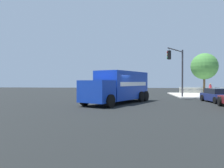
% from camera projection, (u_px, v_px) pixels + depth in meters
% --- Properties ---
extents(ground_plane, '(100.00, 100.00, 0.00)m').
position_uv_depth(ground_plane, '(117.00, 104.00, 18.53)').
color(ground_plane, black).
extents(sidewalk_corner_near, '(10.73, 10.73, 0.14)m').
position_uv_depth(sidewalk_corner_near, '(213.00, 95.00, 29.21)').
color(sidewalk_corner_near, beige).
rests_on(sidewalk_corner_near, ground).
extents(delivery_truck, '(5.83, 8.40, 2.89)m').
position_uv_depth(delivery_truck, '(119.00, 87.00, 19.27)').
color(delivery_truck, '#1438AD').
rests_on(delivery_truck, ground).
extents(traffic_light_primary, '(2.38, 3.53, 5.66)m').
position_uv_depth(traffic_light_primary, '(178.00, 65.00, 24.57)').
color(traffic_light_primary, '#38383D').
rests_on(traffic_light_primary, sidewalk_corner_near).
extents(sedan_navy, '(2.34, 4.44, 1.31)m').
position_uv_depth(sedan_navy, '(218.00, 96.00, 19.88)').
color(sedan_navy, navy).
rests_on(sedan_navy, ground).
extents(pedestrian_near_corner, '(0.24, 0.53, 1.60)m').
position_uv_depth(pedestrian_near_corner, '(210.00, 89.00, 26.59)').
color(pedestrian_near_corner, black).
rests_on(pedestrian_near_corner, sidewalk_corner_near).
extents(picket_fence_run, '(6.94, 0.05, 0.95)m').
position_uv_depth(picket_fence_run, '(201.00, 90.00, 34.29)').
color(picket_fence_run, silver).
rests_on(picket_fence_run, sidewalk_corner_near).
extents(shade_tree_near, '(4.03, 4.03, 6.21)m').
position_uv_depth(shade_tree_near, '(204.00, 66.00, 32.60)').
color(shade_tree_near, brown).
rests_on(shade_tree_near, sidewalk_corner_near).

